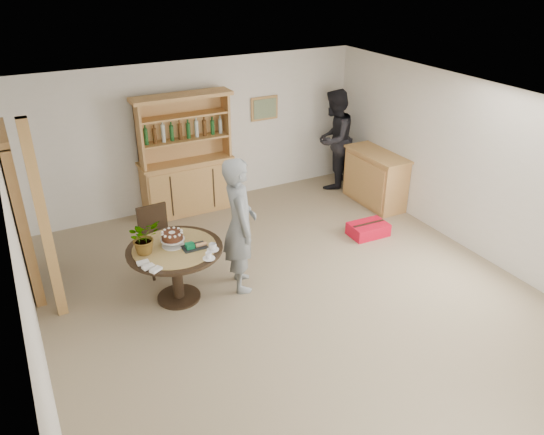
{
  "coord_description": "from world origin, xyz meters",
  "views": [
    {
      "loc": [
        -2.88,
        -4.8,
        4.06
      ],
      "look_at": [
        -0.12,
        0.47,
        1.05
      ],
      "focal_mm": 35.0,
      "sensor_mm": 36.0,
      "label": 1
    }
  ],
  "objects": [
    {
      "name": "hutch",
      "position": [
        -0.3,
        3.24,
        0.69
      ],
      "size": [
        1.62,
        0.54,
        2.04
      ],
      "color": "tan",
      "rests_on": "ground"
    },
    {
      "name": "birthday_cake",
      "position": [
        -1.31,
        0.87,
        0.88
      ],
      "size": [
        0.3,
        0.3,
        0.2
      ],
      "color": "white",
      "rests_on": "dining_table"
    },
    {
      "name": "coffee_cup_a",
      "position": [
        -0.91,
        0.54,
        0.8
      ],
      "size": [
        0.15,
        0.15,
        0.09
      ],
      "color": "white",
      "rests_on": "dining_table"
    },
    {
      "name": "flower_vase",
      "position": [
        -1.66,
        0.87,
        0.97
      ],
      "size": [
        0.47,
        0.44,
        0.42
      ],
      "primitive_type": "imported",
      "rotation": [
        0.0,
        0.0,
        0.35
      ],
      "color": "#3F7233",
      "rests_on": "dining_table"
    },
    {
      "name": "room_shell",
      "position": [
        0.0,
        0.01,
        1.74
      ],
      "size": [
        6.04,
        7.04,
        2.52
      ],
      "color": "white",
      "rests_on": "ground"
    },
    {
      "name": "dining_chair",
      "position": [
        -1.31,
        1.65,
        0.54
      ],
      "size": [
        0.44,
        0.44,
        0.95
      ],
      "rotation": [
        0.0,
        0.0,
        0.06
      ],
      "color": "black",
      "rests_on": "ground"
    },
    {
      "name": "dining_table",
      "position": [
        -1.31,
        0.82,
        0.6
      ],
      "size": [
        1.2,
        1.2,
        0.76
      ],
      "color": "black",
      "rests_on": "ground"
    },
    {
      "name": "teen_boy",
      "position": [
        -0.46,
        0.72,
        0.91
      ],
      "size": [
        0.59,
        0.75,
        1.82
      ],
      "primitive_type": "imported",
      "rotation": [
        0.0,
        0.0,
        1.31
      ],
      "color": "slate",
      "rests_on": "ground"
    },
    {
      "name": "sideboard",
      "position": [
        2.74,
        2.0,
        0.47
      ],
      "size": [
        0.54,
        1.26,
        0.94
      ],
      "color": "tan",
      "rests_on": "ground"
    },
    {
      "name": "coffee_cup_b",
      "position": [
        -1.03,
        0.37,
        0.79
      ],
      "size": [
        0.15,
        0.15,
        0.08
      ],
      "color": "white",
      "rests_on": "dining_table"
    },
    {
      "name": "red_suitcase",
      "position": [
        1.91,
        1.06,
        0.1
      ],
      "size": [
        0.61,
        0.42,
        0.21
      ],
      "rotation": [
        0.0,
        0.0,
        -0.03
      ],
      "color": "red",
      "rests_on": "ground"
    },
    {
      "name": "ground",
      "position": [
        0.0,
        0.0,
        0.0
      ],
      "size": [
        7.0,
        7.0,
        0.0
      ],
      "primitive_type": "plane",
      "color": "tan",
      "rests_on": "ground"
    },
    {
      "name": "pine_post",
      "position": [
        -2.7,
        1.2,
        1.25
      ],
      "size": [
        0.12,
        0.12,
        2.5
      ],
      "primitive_type": "cube",
      "color": "tan",
      "rests_on": "ground"
    },
    {
      "name": "gift_tray",
      "position": [
        -1.1,
        0.69,
        0.79
      ],
      "size": [
        0.3,
        0.2,
        0.08
      ],
      "color": "black",
      "rests_on": "dining_table"
    },
    {
      "name": "doorway",
      "position": [
        -2.93,
        2.0,
        1.11
      ],
      "size": [
        0.13,
        1.1,
        2.18
      ],
      "color": "black",
      "rests_on": "ground"
    },
    {
      "name": "adult_person",
      "position": [
        2.5,
        3.0,
        0.93
      ],
      "size": [
        1.14,
        1.08,
        1.85
      ],
      "primitive_type": "imported",
      "rotation": [
        0.0,
        0.0,
        3.71
      ],
      "color": "black",
      "rests_on": "ground"
    },
    {
      "name": "napkins",
      "position": [
        -1.72,
        0.5,
        0.77
      ],
      "size": [
        0.24,
        0.33,
        0.03
      ],
      "color": "white",
      "rests_on": "dining_table"
    }
  ]
}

